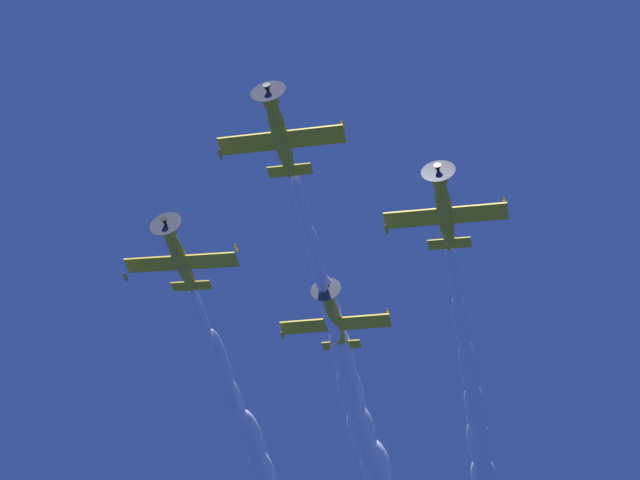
{
  "coord_description": "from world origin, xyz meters",
  "views": [
    {
      "loc": [
        35.79,
        1.19,
        1.72
      ],
      "look_at": [
        -17.28,
        1.84,
        69.24
      ],
      "focal_mm": 59.58,
      "sensor_mm": 36.0,
      "label": 1
    }
  ],
  "objects_px": {
    "airplane_lead": "(280,133)",
    "airplane_slot_tail": "(334,319)",
    "airplane_right_wingman": "(179,257)",
    "airplane_left_wingman": "(444,209)"
  },
  "relations": [
    {
      "from": "airplane_lead",
      "to": "airplane_right_wingman",
      "type": "height_order",
      "value": "airplane_right_wingman"
    },
    {
      "from": "airplane_lead",
      "to": "airplane_slot_tail",
      "type": "height_order",
      "value": "airplane_slot_tail"
    },
    {
      "from": "airplane_lead",
      "to": "airplane_right_wingman",
      "type": "relative_size",
      "value": 1.0
    },
    {
      "from": "airplane_right_wingman",
      "to": "airplane_slot_tail",
      "type": "relative_size",
      "value": 1.0
    },
    {
      "from": "airplane_lead",
      "to": "airplane_slot_tail",
      "type": "xyz_separation_m",
      "value": [
        -19.29,
        4.41,
        1.01
      ]
    },
    {
      "from": "airplane_right_wingman",
      "to": "airplane_slot_tail",
      "type": "xyz_separation_m",
      "value": [
        -7.25,
        12.66,
        0.69
      ]
    },
    {
      "from": "airplane_lead",
      "to": "airplane_left_wingman",
      "type": "bearing_deg",
      "value": 116.54
    },
    {
      "from": "airplane_right_wingman",
      "to": "airplane_left_wingman",
      "type": "bearing_deg",
      "value": 74.55
    },
    {
      "from": "airplane_left_wingman",
      "to": "airplane_right_wingman",
      "type": "xyz_separation_m",
      "value": [
        -5.76,
        -20.83,
        1.02
      ]
    },
    {
      "from": "airplane_lead",
      "to": "airplane_slot_tail",
      "type": "distance_m",
      "value": 19.81
    }
  ]
}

